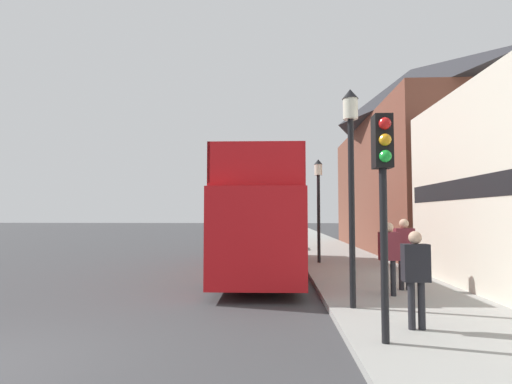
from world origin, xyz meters
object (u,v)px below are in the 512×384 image
pedestrian_third (404,247)px  parked_car_ahead_of_bus (275,240)px  pedestrian_nearest (416,270)px  tour_bus (261,223)px  lamp_post_nearest (351,156)px  traffic_signal (383,174)px  pedestrian_second (389,252)px  lamp_post_second (318,190)px

pedestrian_third → parked_car_ahead_of_bus: bearing=104.9°
pedestrian_nearest → parked_car_ahead_of_bus: bearing=98.4°
tour_bus → pedestrian_third: bearing=-46.3°
lamp_post_nearest → pedestrian_third: bearing=49.8°
tour_bus → traffic_signal: 8.82m
pedestrian_second → traffic_signal: traffic_signal is taller
pedestrian_second → lamp_post_nearest: size_ratio=0.38×
pedestrian_second → traffic_signal: 4.10m
tour_bus → pedestrian_nearest: (2.97, -7.69, -0.65)m
parked_car_ahead_of_bus → pedestrian_nearest: 16.64m
tour_bus → traffic_signal: bearing=-76.0°
tour_bus → lamp_post_second: (2.35, 1.89, 1.32)m
tour_bus → pedestrian_second: 5.90m
pedestrian_third → lamp_post_second: lamp_post_second is taller
lamp_post_nearest → lamp_post_second: size_ratio=1.10×
lamp_post_second → pedestrian_nearest: bearing=-86.3°
tour_bus → pedestrian_third: (3.95, -4.03, -0.55)m
tour_bus → traffic_signal: (2.23, -8.48, 0.94)m
traffic_signal → lamp_post_second: lamp_post_second is taller
traffic_signal → lamp_post_second: 10.38m
lamp_post_second → parked_car_ahead_of_bus: bearing=104.8°
traffic_signal → parked_car_ahead_of_bus: bearing=95.6°
tour_bus → pedestrian_second: tour_bus is taller
parked_car_ahead_of_bus → pedestrian_nearest: size_ratio=2.56×
tour_bus → lamp_post_second: size_ratio=2.47×
parked_car_ahead_of_bus → lamp_post_nearest: size_ratio=0.92×
pedestrian_nearest → pedestrian_third: pedestrian_third is taller
lamp_post_nearest → traffic_signal: bearing=-88.9°
lamp_post_nearest → tour_bus: bearing=109.6°
pedestrian_third → lamp_post_nearest: (-1.77, -2.09, 2.13)m
pedestrian_second → pedestrian_third: pedestrian_third is taller
tour_bus → pedestrian_second: bearing=-56.3°
parked_car_ahead_of_bus → pedestrian_nearest: bearing=-78.9°
pedestrian_second → lamp_post_second: bearing=98.2°
pedestrian_nearest → pedestrian_second: pedestrian_second is taller
tour_bus → parked_car_ahead_of_bus: tour_bus is taller
pedestrian_second → pedestrian_third: size_ratio=0.96×
tour_bus → lamp_post_nearest: bearing=-71.1°
traffic_signal → pedestrian_second: bearing=73.3°
lamp_post_nearest → pedestrian_second: bearing=48.4°
pedestrian_nearest → pedestrian_third: (0.98, 3.66, 0.10)m
traffic_signal → lamp_post_nearest: (-0.04, 2.36, 0.65)m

